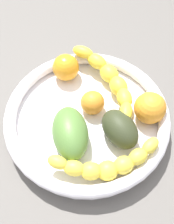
% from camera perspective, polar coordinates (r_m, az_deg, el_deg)
% --- Properties ---
extents(kitchen_counter, '(1.20, 1.20, 0.03)m').
position_cam_1_polar(kitchen_counter, '(0.68, 0.00, -3.12)').
color(kitchen_counter, '#5E5954').
rests_on(kitchen_counter, ground).
extents(fruit_bowl, '(0.35, 0.35, 0.05)m').
position_cam_1_polar(fruit_bowl, '(0.65, 0.00, -1.36)').
color(fruit_bowl, white).
rests_on(fruit_bowl, kitchen_counter).
extents(banana_draped_left, '(0.08, 0.23, 0.05)m').
position_cam_1_polar(banana_draped_left, '(0.57, 3.73, -9.90)').
color(banana_draped_left, yellow).
rests_on(banana_draped_left, fruit_bowl).
extents(banana_draped_right, '(0.22, 0.13, 0.05)m').
position_cam_1_polar(banana_draped_right, '(0.67, 4.40, 6.13)').
color(banana_draped_right, yellow).
rests_on(banana_draped_right, fruit_bowl).
extents(orange_front, '(0.05, 0.05, 0.05)m').
position_cam_1_polar(orange_front, '(0.64, 1.05, 1.79)').
color(orange_front, orange).
rests_on(orange_front, fruit_bowl).
extents(orange_mid_left, '(0.06, 0.06, 0.06)m').
position_cam_1_polar(orange_mid_left, '(0.70, -4.05, 8.44)').
color(orange_mid_left, orange).
rests_on(orange_mid_left, fruit_bowl).
extents(orange_mid_right, '(0.07, 0.07, 0.07)m').
position_cam_1_polar(orange_mid_right, '(0.64, 11.85, 0.78)').
color(orange_mid_right, orange).
rests_on(orange_mid_right, fruit_bowl).
extents(mango_green, '(0.13, 0.08, 0.07)m').
position_cam_1_polar(mango_green, '(0.60, -3.19, -3.99)').
color(mango_green, '#557F37').
rests_on(mango_green, fruit_bowl).
extents(avocado_dark, '(0.11, 0.10, 0.06)m').
position_cam_1_polar(avocado_dark, '(0.61, 6.25, -3.22)').
color(avocado_dark, '#313820').
rests_on(avocado_dark, fruit_bowl).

